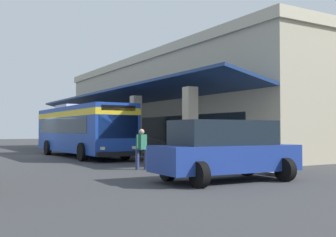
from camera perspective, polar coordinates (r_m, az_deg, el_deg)
name	(u,v)px	position (r m, az deg, el deg)	size (l,w,h in m)	color
ground	(151,152)	(31.25, -2.44, -4.73)	(120.00, 120.00, 0.00)	#38383A
curb_strip	(103,153)	(30.04, -9.04, -4.71)	(35.06, 0.50, 0.12)	#9E998E
plaza_building	(210,107)	(34.78, 5.92, 1.66)	(29.52, 17.34, 7.37)	#B2A88E
transit_bus	(81,127)	(26.49, -11.93, -1.22)	(11.26, 2.98, 3.34)	#193D9E
parked_suv_blue	(225,150)	(13.51, 7.91, -4.32)	(2.86, 4.88, 1.97)	navy
pedestrian	(142,147)	(17.39, -3.69, -3.92)	(0.46, 0.63, 1.71)	navy
potted_palm	(100,142)	(33.85, -9.45, -3.22)	(1.85, 1.71, 2.42)	brown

